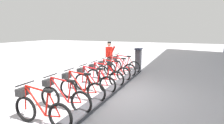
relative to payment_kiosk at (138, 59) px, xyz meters
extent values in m
plane|color=silver|center=(-0.05, 4.19, -0.67)|extent=(60.00, 60.00, 0.00)
cube|color=#47474C|center=(-0.05, 4.19, -0.62)|extent=(0.44, 7.73, 0.10)
cube|color=#38383D|center=(0.00, 0.00, -0.07)|extent=(0.28, 0.44, 1.20)
cube|color=#194C8C|center=(0.15, 0.00, 0.28)|extent=(0.03, 0.30, 0.40)
cube|color=black|center=(0.00, 0.00, 0.57)|extent=(0.36, 0.52, 0.08)
torus|color=black|center=(-0.03, 0.92, -0.33)|extent=(0.67, 0.08, 0.67)
torus|color=black|center=(1.02, 0.93, -0.33)|extent=(0.67, 0.08, 0.67)
cylinder|color=red|center=(0.68, 0.93, -0.05)|extent=(0.60, 0.05, 0.70)
cylinder|color=red|center=(0.34, 0.92, -0.09)|extent=(0.16, 0.05, 0.61)
cylinder|color=red|center=(0.62, 0.93, 0.25)|extent=(0.69, 0.05, 0.11)
cylinder|color=red|center=(0.18, 0.92, -0.36)|extent=(0.43, 0.04, 0.09)
cylinder|color=red|center=(0.12, 0.92, -0.06)|extent=(0.33, 0.04, 0.56)
cylinder|color=red|center=(0.99, 0.93, -0.02)|extent=(0.10, 0.04, 0.62)
cube|color=black|center=(0.28, 0.92, 0.24)|extent=(0.22, 0.10, 0.06)
cylinder|color=black|center=(0.96, 0.93, 0.33)|extent=(0.04, 0.54, 0.03)
cube|color=#2D2D2D|center=(1.07, 0.93, 0.11)|extent=(0.20, 0.28, 0.18)
torus|color=black|center=(-0.03, 1.78, -0.33)|extent=(0.67, 0.08, 0.67)
torus|color=black|center=(1.02, 1.80, -0.33)|extent=(0.67, 0.08, 0.67)
cylinder|color=red|center=(0.68, 1.79, -0.05)|extent=(0.60, 0.05, 0.70)
cylinder|color=red|center=(0.34, 1.79, -0.09)|extent=(0.16, 0.05, 0.61)
cylinder|color=red|center=(0.62, 1.79, 0.25)|extent=(0.69, 0.05, 0.11)
cylinder|color=red|center=(0.18, 1.79, -0.36)|extent=(0.43, 0.04, 0.09)
cylinder|color=red|center=(0.12, 1.79, -0.06)|extent=(0.33, 0.04, 0.56)
cylinder|color=red|center=(0.99, 1.80, -0.02)|extent=(0.10, 0.04, 0.62)
cube|color=black|center=(0.28, 1.79, 0.24)|extent=(0.22, 0.10, 0.06)
cylinder|color=black|center=(0.96, 1.80, 0.33)|extent=(0.04, 0.54, 0.03)
cube|color=#2D2D2D|center=(1.07, 1.80, 0.11)|extent=(0.20, 0.28, 0.18)
torus|color=black|center=(-0.03, 2.65, -0.33)|extent=(0.67, 0.08, 0.67)
torus|color=black|center=(1.02, 2.66, -0.33)|extent=(0.67, 0.08, 0.67)
cylinder|color=red|center=(0.68, 2.66, -0.05)|extent=(0.60, 0.05, 0.70)
cylinder|color=red|center=(0.34, 2.65, -0.09)|extent=(0.16, 0.05, 0.61)
cylinder|color=red|center=(0.62, 2.66, 0.25)|extent=(0.69, 0.05, 0.11)
cylinder|color=red|center=(0.18, 2.65, -0.36)|extent=(0.43, 0.04, 0.09)
cylinder|color=red|center=(0.12, 2.65, -0.06)|extent=(0.33, 0.04, 0.56)
cylinder|color=red|center=(0.99, 2.66, -0.02)|extent=(0.10, 0.04, 0.62)
cube|color=black|center=(0.28, 2.65, 0.24)|extent=(0.22, 0.10, 0.06)
cylinder|color=black|center=(0.96, 2.66, 0.33)|extent=(0.04, 0.54, 0.03)
cube|color=#2D2D2D|center=(1.07, 2.67, 0.11)|extent=(0.20, 0.28, 0.18)
torus|color=black|center=(-0.03, 3.52, -0.33)|extent=(0.67, 0.08, 0.67)
torus|color=black|center=(1.02, 3.53, -0.33)|extent=(0.67, 0.08, 0.67)
cylinder|color=red|center=(0.68, 3.53, -0.05)|extent=(0.60, 0.05, 0.70)
cylinder|color=red|center=(0.34, 3.52, -0.09)|extent=(0.16, 0.05, 0.61)
cylinder|color=red|center=(0.62, 3.53, 0.25)|extent=(0.69, 0.05, 0.11)
cylinder|color=red|center=(0.18, 3.52, -0.36)|extent=(0.43, 0.04, 0.09)
cylinder|color=red|center=(0.12, 3.52, -0.06)|extent=(0.33, 0.04, 0.56)
cylinder|color=red|center=(0.99, 3.53, -0.02)|extent=(0.10, 0.04, 0.62)
cube|color=black|center=(0.28, 3.52, 0.24)|extent=(0.22, 0.10, 0.06)
cylinder|color=black|center=(0.96, 3.53, 0.33)|extent=(0.04, 0.54, 0.03)
cube|color=#2D2D2D|center=(1.07, 3.53, 0.11)|extent=(0.20, 0.28, 0.18)
torus|color=black|center=(-0.03, 4.38, -0.33)|extent=(0.67, 0.08, 0.67)
torus|color=black|center=(1.02, 4.40, -0.33)|extent=(0.67, 0.08, 0.67)
cylinder|color=red|center=(0.68, 4.39, -0.05)|extent=(0.60, 0.05, 0.70)
cylinder|color=red|center=(0.34, 4.39, -0.09)|extent=(0.16, 0.05, 0.61)
cylinder|color=red|center=(0.62, 4.39, 0.25)|extent=(0.69, 0.05, 0.11)
cylinder|color=red|center=(0.18, 4.39, -0.36)|extent=(0.43, 0.04, 0.09)
cylinder|color=red|center=(0.12, 4.38, -0.06)|extent=(0.33, 0.04, 0.56)
cylinder|color=red|center=(0.99, 4.40, -0.02)|extent=(0.10, 0.04, 0.62)
cube|color=black|center=(0.28, 4.39, 0.24)|extent=(0.22, 0.10, 0.06)
cylinder|color=black|center=(0.96, 4.40, 0.33)|extent=(0.04, 0.54, 0.03)
cube|color=#2D2D2D|center=(1.07, 4.40, 0.11)|extent=(0.20, 0.28, 0.18)
torus|color=black|center=(-0.03, 5.25, -0.33)|extent=(0.67, 0.08, 0.67)
torus|color=black|center=(1.02, 5.26, -0.33)|extent=(0.67, 0.08, 0.67)
cylinder|color=red|center=(0.68, 5.26, -0.05)|extent=(0.60, 0.05, 0.70)
cylinder|color=red|center=(0.34, 5.25, -0.09)|extent=(0.16, 0.05, 0.61)
cylinder|color=red|center=(0.62, 5.26, 0.25)|extent=(0.69, 0.05, 0.11)
cylinder|color=red|center=(0.18, 5.25, -0.36)|extent=(0.43, 0.04, 0.09)
cylinder|color=red|center=(0.12, 5.25, -0.06)|extent=(0.33, 0.04, 0.56)
cylinder|color=red|center=(0.99, 5.26, -0.02)|extent=(0.10, 0.04, 0.62)
cube|color=black|center=(0.28, 5.25, 0.24)|extent=(0.22, 0.10, 0.06)
cylinder|color=black|center=(0.96, 5.26, 0.33)|extent=(0.04, 0.54, 0.03)
cube|color=#2D2D2D|center=(1.07, 5.26, 0.11)|extent=(0.20, 0.28, 0.18)
torus|color=black|center=(-0.03, 6.12, -0.33)|extent=(0.67, 0.08, 0.67)
torus|color=black|center=(1.02, 6.13, -0.33)|extent=(0.67, 0.08, 0.67)
cylinder|color=red|center=(0.68, 6.13, -0.05)|extent=(0.60, 0.05, 0.70)
cylinder|color=red|center=(0.34, 6.12, -0.09)|extent=(0.16, 0.05, 0.61)
cylinder|color=red|center=(0.62, 6.12, 0.25)|extent=(0.69, 0.05, 0.11)
cylinder|color=red|center=(0.18, 6.12, -0.36)|extent=(0.43, 0.04, 0.09)
cylinder|color=red|center=(0.12, 6.12, -0.06)|extent=(0.33, 0.04, 0.56)
cylinder|color=red|center=(0.99, 6.13, -0.02)|extent=(0.10, 0.04, 0.62)
cube|color=black|center=(0.28, 6.12, 0.24)|extent=(0.22, 0.10, 0.06)
cylinder|color=black|center=(0.96, 6.13, 0.33)|extent=(0.04, 0.54, 0.03)
cube|color=#2D2D2D|center=(1.07, 6.13, 0.11)|extent=(0.20, 0.28, 0.18)
torus|color=black|center=(-0.03, 6.98, -0.33)|extent=(0.67, 0.08, 0.67)
torus|color=black|center=(1.02, 7.00, -0.33)|extent=(0.67, 0.08, 0.67)
cylinder|color=red|center=(0.68, 6.99, -0.05)|extent=(0.60, 0.05, 0.70)
cylinder|color=red|center=(0.34, 6.99, -0.09)|extent=(0.16, 0.05, 0.61)
cylinder|color=red|center=(0.62, 6.99, 0.25)|extent=(0.69, 0.05, 0.11)
cylinder|color=red|center=(0.18, 6.98, -0.36)|extent=(0.43, 0.04, 0.09)
cylinder|color=red|center=(0.12, 6.98, -0.06)|extent=(0.33, 0.04, 0.56)
cylinder|color=red|center=(0.99, 7.00, -0.02)|extent=(0.10, 0.04, 0.62)
cube|color=black|center=(0.28, 6.99, 0.24)|extent=(0.22, 0.10, 0.06)
cylinder|color=black|center=(0.96, 7.00, 0.33)|extent=(0.04, 0.54, 0.03)
cube|color=#2D2D2D|center=(1.07, 7.00, 0.11)|extent=(0.20, 0.28, 0.18)
cube|color=white|center=(1.39, 0.79, -0.62)|extent=(0.26, 0.11, 0.10)
cube|color=white|center=(1.51, 1.01, -0.62)|extent=(0.26, 0.11, 0.10)
cylinder|color=black|center=(1.45, 0.80, -0.24)|extent=(0.15, 0.15, 0.82)
cylinder|color=black|center=(1.45, 1.00, -0.24)|extent=(0.15, 0.15, 0.82)
cube|color=red|center=(1.45, 0.90, 0.43)|extent=(0.26, 0.40, 0.56)
cylinder|color=red|center=(1.36, 0.64, 0.46)|extent=(0.34, 0.10, 0.57)
cylinder|color=red|center=(1.35, 1.16, 0.46)|extent=(0.34, 0.10, 0.57)
sphere|color=tan|center=(1.45, 0.90, 0.86)|extent=(0.22, 0.22, 0.22)
cylinder|color=black|center=(1.43, 0.90, 0.96)|extent=(0.22, 0.22, 0.06)
camera|label=1|loc=(-2.57, 9.97, 1.58)|focal=28.52mm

